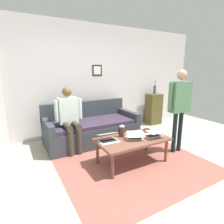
% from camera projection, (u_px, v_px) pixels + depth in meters
% --- Properties ---
extents(ground_plane, '(7.68, 7.68, 0.00)m').
position_uv_depth(ground_plane, '(136.00, 170.00, 2.99)').
color(ground_plane, '#B6AB99').
extents(area_rug, '(2.47, 2.01, 0.01)m').
position_uv_depth(area_rug, '(135.00, 165.00, 3.16)').
color(area_rug, '#98564B').
rests_on(area_rug, ground_plane).
extents(back_wall, '(7.04, 0.11, 2.70)m').
position_uv_depth(back_wall, '(84.00, 80.00, 4.55)').
color(back_wall, silver).
rests_on(back_wall, ground_plane).
extents(couch, '(2.02, 0.92, 0.88)m').
position_uv_depth(couch, '(91.00, 128.00, 4.15)').
color(couch, '#343940').
rests_on(couch, ground_plane).
extents(coffee_table, '(1.23, 0.67, 0.45)m').
position_uv_depth(coffee_table, '(132.00, 141.00, 3.15)').
color(coffee_table, brown).
rests_on(coffee_table, ground_plane).
extents(laptop_left, '(0.37, 0.36, 0.13)m').
position_uv_depth(laptop_left, '(135.00, 137.00, 3.12)').
color(laptop_left, silver).
rests_on(laptop_left, coffee_table).
extents(laptop_center, '(0.34, 0.32, 0.15)m').
position_uv_depth(laptop_center, '(108.00, 139.00, 3.02)').
color(laptop_center, silver).
rests_on(laptop_center, coffee_table).
extents(laptop_right, '(0.35, 0.35, 0.12)m').
position_uv_depth(laptop_right, '(154.00, 134.00, 3.23)').
color(laptop_right, silver).
rests_on(laptop_right, coffee_table).
extents(french_press, '(0.11, 0.09, 0.23)m').
position_uv_depth(french_press, '(122.00, 131.00, 3.21)').
color(french_press, '#4C3323').
rests_on(french_press, coffee_table).
extents(side_shelf, '(0.42, 0.32, 0.90)m').
position_uv_depth(side_shelf, '(154.00, 109.00, 5.48)').
color(side_shelf, brown).
rests_on(side_shelf, ground_plane).
extents(flower_vase, '(0.08, 0.08, 0.47)m').
position_uv_depth(flower_vase, '(155.00, 89.00, 5.34)').
color(flower_vase, '#48467D').
rests_on(flower_vase, side_shelf).
extents(person_standing, '(0.57, 0.20, 1.61)m').
position_uv_depth(person_standing, '(180.00, 101.00, 3.46)').
color(person_standing, black).
rests_on(person_standing, ground_plane).
extents(person_seated, '(0.55, 0.51, 1.28)m').
position_uv_depth(person_seated, '(69.00, 115.00, 3.60)').
color(person_seated, '#413A2F').
rests_on(person_seated, ground_plane).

